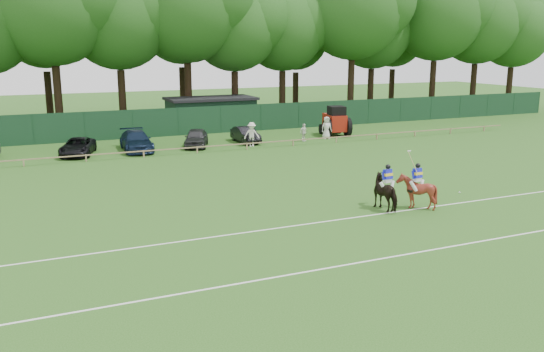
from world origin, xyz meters
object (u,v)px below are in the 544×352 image
spectator_left (252,134)px  sedan_navy (136,141)px  hatch_grey (196,138)px  utility_shed (211,113)px  spectator_right (327,128)px  estate_black (246,135)px  suv_black (78,147)px  polo_ball (459,192)px  tractor (335,122)px  horse_chestnut (416,191)px  horse_dark (387,192)px  spectator_mid (304,133)px

spectator_left → sedan_navy: bearing=177.4°
hatch_grey → utility_shed: 10.23m
spectator_right → utility_shed: bearing=129.3°
estate_black → utility_shed: size_ratio=0.47×
suv_black → spectator_right: spectator_right is taller
hatch_grey → polo_ball: size_ratio=46.74×
spectator_left → suv_black: bearing=-178.4°
spectator_left → polo_ball: spectator_left is taller
sedan_navy → polo_ball: size_ratio=57.66×
hatch_grey → utility_shed: (4.25, 9.27, 0.82)m
tractor → hatch_grey: bearing=-167.2°
horse_chestnut → utility_shed: (-0.58, 30.87, 0.67)m
horse_dark → suv_black: 24.52m
horse_chestnut → spectator_mid: size_ratio=1.16×
tractor → estate_black: bearing=-168.2°
spectator_right → tractor: (1.61, 1.30, 0.29)m
spectator_mid → tractor: bearing=-0.9°
horse_chestnut → spectator_right: spectator_right is taller
utility_shed → estate_black: bearing=-89.4°
hatch_grey → estate_black: bearing=26.1°
polo_ball → tractor: size_ratio=0.03×
utility_shed → tractor: bearing=-44.6°
suv_black → sedan_navy: bearing=18.0°
sedan_navy → spectator_mid: (13.72, -1.28, -0.00)m
sedan_navy → polo_ball: bearing=-53.5°
horse_dark → suv_black: horse_dark is taller
hatch_grey → utility_shed: bearing=87.0°
spectator_right → utility_shed: utility_shed is taller
polo_ball → suv_black: bearing=131.6°
horse_chestnut → polo_ball: bearing=-164.8°
suv_black → sedan_navy: sedan_navy is taller
suv_black → spectator_mid: (18.01, -1.15, 0.12)m
hatch_grey → spectator_mid: (9.01, -1.13, 0.04)m
sedan_navy → spectator_left: size_ratio=2.69×
suv_black → estate_black: estate_black is taller
spectator_mid → spectator_right: spectator_right is taller
horse_dark → estate_black: 21.49m
spectator_left → spectator_mid: bearing=14.4°
hatch_grey → spectator_mid: spectator_mid is taller
utility_shed → tractor: 12.35m
suv_black → polo_ball: suv_black is taller
sedan_navy → suv_black: bearing=-175.6°
horse_chestnut → estate_black: 21.95m
horse_dark → hatch_grey: horse_dark is taller
suv_black → spectator_mid: bearing=12.6°
tractor → polo_ball: bearing=-91.1°
tractor → sedan_navy: bearing=-168.4°
horse_dark → spectator_mid: (5.59, 20.00, -0.10)m
sedan_navy → spectator_mid: bearing=-2.7°
estate_black → spectator_left: 2.00m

